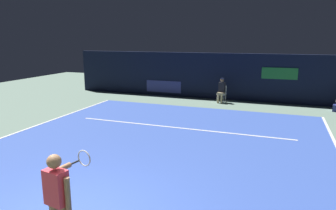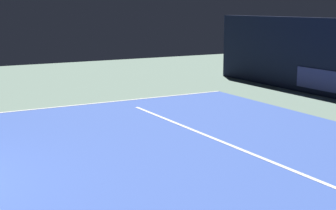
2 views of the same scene
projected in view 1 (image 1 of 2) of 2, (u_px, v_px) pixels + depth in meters
name	position (u px, v px, depth m)	size (l,w,h in m)	color
ground_plane	(159.00, 145.00, 10.09)	(34.01, 34.01, 0.00)	slate
court_surface	(159.00, 145.00, 10.09)	(10.95, 11.63, 0.01)	#3856B2
line_sideline_right	(29.00, 128.00, 11.93)	(0.10, 11.63, 0.01)	white
line_service	(179.00, 128.00, 11.96)	(8.54, 0.10, 0.01)	white
back_wall	(214.00, 76.00, 17.56)	(17.39, 0.33, 2.60)	black
tennis_player	(59.00, 199.00, 4.79)	(0.51, 1.00, 1.73)	#8C6647
line_judge_on_chair	(222.00, 90.00, 16.55)	(0.48, 0.56, 1.32)	white
tennis_ball	(49.00, 169.00, 8.13)	(0.07, 0.07, 0.07)	#CCE033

